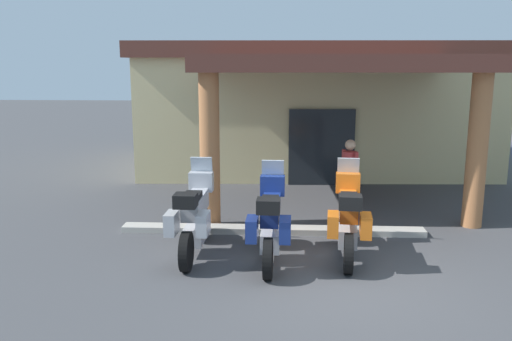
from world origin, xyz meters
name	(u,v)px	position (x,y,z in m)	size (l,w,h in m)	color
ground_plane	(350,284)	(0.00, 0.00, 0.00)	(80.00, 80.00, 0.00)	#424244
motel_building	(312,104)	(-0.12, 9.68, 2.02)	(11.04, 10.90, 3.90)	beige
motorcycle_silver	(194,217)	(-2.58, 1.14, 0.70)	(0.71, 2.21, 1.61)	black
motorcycle_blue	(270,222)	(-1.25, 0.89, 0.70)	(0.71, 2.21, 1.61)	black
motorcycle_orange	(348,218)	(0.09, 1.19, 0.70)	(0.74, 2.21, 1.61)	black
pedestrian	(349,172)	(0.39, 3.68, 0.99)	(0.32, 0.47, 1.71)	#3F334C
curb_strip	(272,230)	(-1.25, 2.46, 0.06)	(6.00, 0.36, 0.12)	#ADA89E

